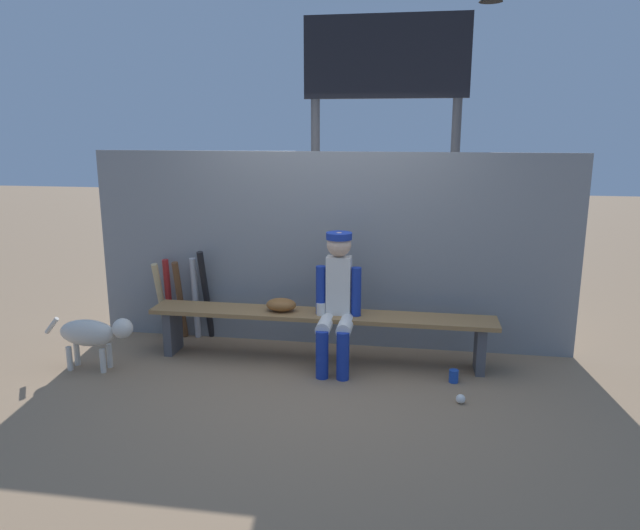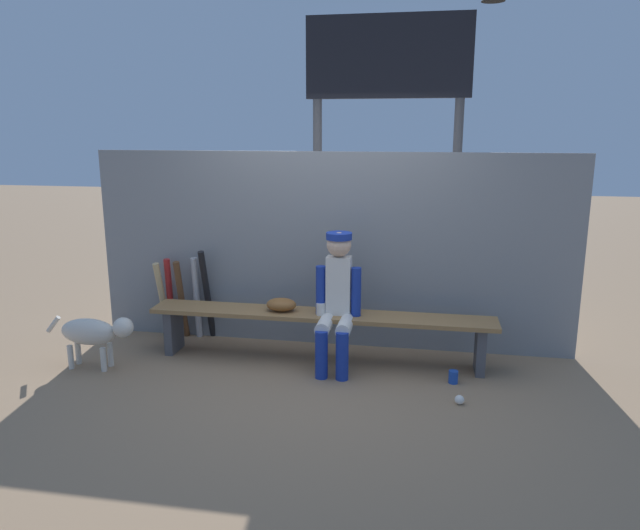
% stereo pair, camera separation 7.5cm
% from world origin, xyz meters
% --- Properties ---
extents(ground_plane, '(30.00, 30.00, 0.00)m').
position_xyz_m(ground_plane, '(0.00, 0.00, 0.00)').
color(ground_plane, '#937556').
extents(chainlink_fence, '(4.70, 0.03, 1.90)m').
position_xyz_m(chainlink_fence, '(0.00, 0.48, 0.95)').
color(chainlink_fence, gray).
rests_on(chainlink_fence, ground_plane).
extents(dugout_bench, '(3.18, 0.36, 0.47)m').
position_xyz_m(dugout_bench, '(0.00, 0.00, 0.38)').
color(dugout_bench, olive).
rests_on(dugout_bench, ground_plane).
extents(player_seated, '(0.41, 0.55, 1.22)m').
position_xyz_m(player_seated, '(0.17, -0.11, 0.66)').
color(player_seated, silver).
rests_on(player_seated, ground_plane).
extents(baseball_glove, '(0.28, 0.20, 0.12)m').
position_xyz_m(baseball_glove, '(-0.36, 0.00, 0.53)').
color(baseball_glove, brown).
rests_on(baseball_glove, dugout_bench).
extents(bat_aluminum_black, '(0.10, 0.25, 0.94)m').
position_xyz_m(bat_aluminum_black, '(-1.23, 0.39, 0.47)').
color(bat_aluminum_black, black).
rests_on(bat_aluminum_black, ground_plane).
extents(bat_aluminum_silver, '(0.07, 0.14, 0.85)m').
position_xyz_m(bat_aluminum_silver, '(-1.35, 0.39, 0.43)').
color(bat_aluminum_silver, '#B7B7BC').
rests_on(bat_aluminum_silver, ground_plane).
extents(bat_wood_dark, '(0.06, 0.23, 0.83)m').
position_xyz_m(bat_wood_dark, '(-1.49, 0.34, 0.42)').
color(bat_wood_dark, brown).
rests_on(bat_wood_dark, ground_plane).
extents(bat_aluminum_red, '(0.08, 0.15, 0.83)m').
position_xyz_m(bat_aluminum_red, '(-1.63, 0.38, 0.42)').
color(bat_aluminum_red, '#B22323').
rests_on(bat_aluminum_red, ground_plane).
extents(bat_wood_natural, '(0.10, 0.24, 0.81)m').
position_xyz_m(bat_wood_natural, '(-1.69, 0.34, 0.40)').
color(bat_wood_natural, tan).
rests_on(bat_wood_natural, ground_plane).
extents(baseball, '(0.07, 0.07, 0.07)m').
position_xyz_m(baseball, '(1.24, -0.69, 0.04)').
color(baseball, white).
rests_on(baseball, ground_plane).
extents(cup_on_ground, '(0.08, 0.08, 0.11)m').
position_xyz_m(cup_on_ground, '(1.20, -0.29, 0.06)').
color(cup_on_ground, '#1E47AD').
rests_on(cup_on_ground, ground_plane).
extents(cup_on_bench, '(0.08, 0.08, 0.11)m').
position_xyz_m(cup_on_bench, '(0.02, -0.06, 0.52)').
color(cup_on_bench, silver).
rests_on(cup_on_bench, dugout_bench).
extents(scoreboard, '(2.05, 0.27, 3.53)m').
position_xyz_m(scoreboard, '(0.52, 1.56, 2.45)').
color(scoreboard, '#3F3F42').
rests_on(scoreboard, ground_plane).
extents(dog, '(0.84, 0.20, 0.49)m').
position_xyz_m(dog, '(-1.96, -0.52, 0.34)').
color(dog, beige).
rests_on(dog, ground_plane).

